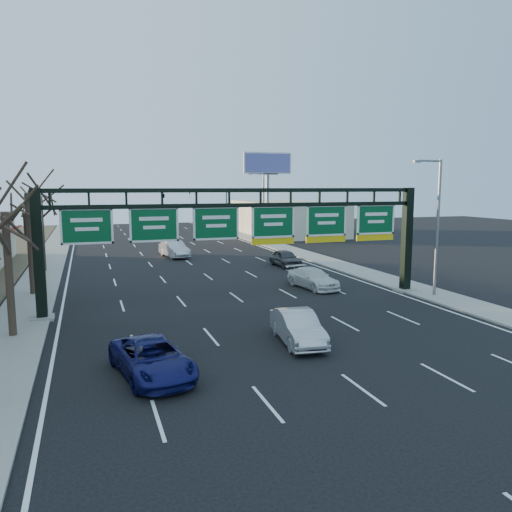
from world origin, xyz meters
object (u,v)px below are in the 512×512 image
object	(u,v)px
sign_gantry	(248,230)
car_silver_sedan	(298,327)
car_blue_suv	(152,358)
car_white_wagon	(313,278)

from	to	relation	value
sign_gantry	car_silver_sedan	distance (m)	9.11
car_silver_sedan	car_blue_suv	bearing A→B (deg)	-157.68
car_white_wagon	car_blue_suv	bearing A→B (deg)	-143.36
car_blue_suv	car_white_wagon	bearing A→B (deg)	35.06
car_blue_suv	car_silver_sedan	bearing A→B (deg)	5.56
car_blue_suv	car_white_wagon	distance (m)	18.79
sign_gantry	car_white_wagon	size ratio (longest dim) A/B	5.04
car_white_wagon	car_silver_sedan	bearing A→B (deg)	-127.35
car_blue_suv	car_silver_sedan	xyz separation A→B (m)	(6.98, 2.01, 0.05)
car_silver_sedan	car_white_wagon	size ratio (longest dim) A/B	0.94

